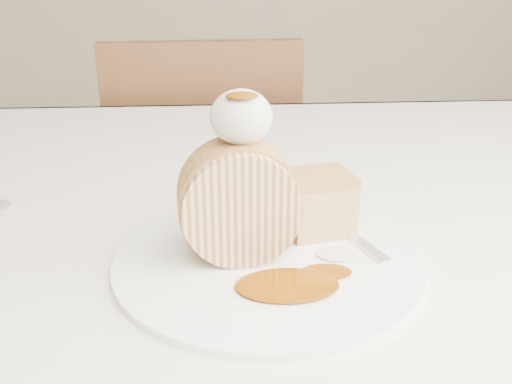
{
  "coord_description": "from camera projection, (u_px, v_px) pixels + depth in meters",
  "views": [
    {
      "loc": [
        0.01,
        -0.44,
        1.0
      ],
      "look_at": [
        0.05,
        0.03,
        0.82
      ],
      "focal_mm": 40.0,
      "sensor_mm": 36.0,
      "label": 1
    }
  ],
  "objects": [
    {
      "name": "table",
      "position": [
        211.0,
        257.0,
        0.72
      ],
      "size": [
        1.4,
        0.9,
        0.75
      ],
      "color": "silver",
      "rests_on": "ground"
    },
    {
      "name": "chair_far",
      "position": [
        205.0,
        195.0,
        1.35
      ],
      "size": [
        0.43,
        0.43,
        0.86
      ],
      "rotation": [
        0.0,
        0.0,
        3.2
      ],
      "color": "brown",
      "rests_on": "ground"
    },
    {
      "name": "plate",
      "position": [
        268.0,
        260.0,
        0.52
      ],
      "size": [
        0.33,
        0.33,
        0.01
      ],
      "primitive_type": "cylinder",
      "rotation": [
        0.0,
        0.0,
        0.22
      ],
      "color": "white",
      "rests_on": "table"
    },
    {
      "name": "roulade_slice",
      "position": [
        239.0,
        202.0,
        0.5
      ],
      "size": [
        0.11,
        0.06,
        0.1
      ],
      "primitive_type": "cylinder",
      "rotation": [
        1.57,
        0.0,
        0.08
      ],
      "color": "beige",
      "rests_on": "plate"
    },
    {
      "name": "cake_chunk",
      "position": [
        318.0,
        206.0,
        0.56
      ],
      "size": [
        0.07,
        0.07,
        0.05
      ],
      "primitive_type": "cube",
      "rotation": [
        0.0,
        0.0,
        0.22
      ],
      "color": "tan",
      "rests_on": "plate"
    },
    {
      "name": "whipped_cream",
      "position": [
        241.0,
        117.0,
        0.48
      ],
      "size": [
        0.05,
        0.05,
        0.05
      ],
      "primitive_type": "ellipsoid",
      "color": "white",
      "rests_on": "roulade_slice"
    },
    {
      "name": "caramel_drizzle",
      "position": [
        242.0,
        88.0,
        0.46
      ],
      "size": [
        0.03,
        0.02,
        0.01
      ],
      "primitive_type": "ellipsoid",
      "color": "#6D3604",
      "rests_on": "whipped_cream"
    },
    {
      "name": "caramel_pool",
      "position": [
        287.0,
        285.0,
        0.47
      ],
      "size": [
        0.1,
        0.07,
        0.0
      ],
      "primitive_type": null,
      "rotation": [
        0.0,
        0.0,
        0.22
      ],
      "color": "#6D3604",
      "rests_on": "plate"
    },
    {
      "name": "fork",
      "position": [
        351.0,
        235.0,
        0.55
      ],
      "size": [
        0.08,
        0.16,
        0.0
      ],
      "primitive_type": "cube",
      "rotation": [
        0.0,
        0.0,
        0.34
      ],
      "color": "silver",
      "rests_on": "plate"
    }
  ]
}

